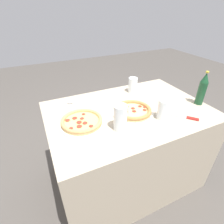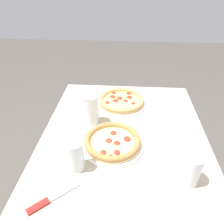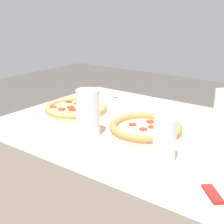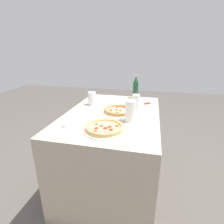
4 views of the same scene
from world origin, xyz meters
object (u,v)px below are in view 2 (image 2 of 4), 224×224
object	(u,v)px
pizza_veggie	(122,101)
glass_cola	(76,157)
pizza_pepperoni	(113,142)
glass_lemonade	(191,170)
glass_iced_tea	(91,110)
knife	(52,199)
spoon	(175,108)

from	to	relation	value
pizza_veggie	glass_cola	distance (m)	0.51
pizza_pepperoni	glass_lemonade	world-z (taller)	glass_lemonade
glass_iced_tea	knife	size ratio (longest dim) A/B	1.02
glass_iced_tea	knife	xyz separation A→B (m)	(-0.44, 0.07, -0.07)
pizza_veggie	glass_cola	world-z (taller)	glass_cola
pizza_pepperoni	pizza_veggie	world-z (taller)	pizza_pepperoni
glass_iced_tea	knife	bearing A→B (deg)	170.69
knife	glass_cola	bearing A→B (deg)	-21.79
knife	spoon	xyz separation A→B (m)	(0.60, -0.51, 0.00)
glass_iced_tea	spoon	distance (m)	0.47
glass_lemonade	glass_iced_tea	world-z (taller)	glass_iced_tea
glass_cola	spoon	bearing A→B (deg)	-44.73
pizza_veggie	spoon	size ratio (longest dim) A/B	1.78
glass_lemonade	spoon	xyz separation A→B (m)	(0.49, -0.03, -0.05)
glass_cola	spoon	size ratio (longest dim) A/B	0.83
glass_iced_tea	spoon	xyz separation A→B (m)	(0.16, -0.44, -0.07)
glass_lemonade	glass_iced_tea	xyz separation A→B (m)	(0.33, 0.41, 0.02)
glass_lemonade	knife	size ratio (longest dim) A/B	0.79
pizza_veggie	knife	world-z (taller)	pizza_veggie
pizza_pepperoni	glass_lemonade	size ratio (longest dim) A/B	2.25
pizza_pepperoni	glass_lemonade	bearing A→B (deg)	-119.92
pizza_veggie	spoon	bearing A→B (deg)	-95.78
pizza_pepperoni	glass_cola	size ratio (longest dim) A/B	2.12
pizza_pepperoni	glass_cola	distance (m)	0.19
knife	glass_iced_tea	bearing A→B (deg)	-9.31
pizza_pepperoni	knife	bearing A→B (deg)	146.05
glass_cola	glass_iced_tea	xyz separation A→B (m)	(0.30, -0.01, 0.02)
pizza_veggie	glass_iced_tea	size ratio (longest dim) A/B	1.76
pizza_veggie	glass_iced_tea	distance (m)	0.25
glass_cola	pizza_veggie	bearing A→B (deg)	-17.96
glass_cola	knife	xyz separation A→B (m)	(-0.15, 0.06, -0.06)
pizza_veggie	pizza_pepperoni	bearing A→B (deg)	175.61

